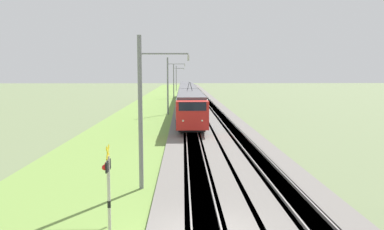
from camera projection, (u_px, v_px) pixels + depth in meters
ballast_main at (188, 107)px, 63.08m from camera, size 240.00×4.40×0.30m
ballast_adjacent at (212, 107)px, 63.18m from camera, size 240.00×4.40×0.30m
track_main at (188, 107)px, 63.08m from camera, size 240.00×1.57×0.45m
track_adjacent at (212, 107)px, 63.18m from camera, size 240.00×1.57×0.45m
grass_verge at (155, 108)px, 62.95m from camera, size 240.00×10.60×0.12m
passenger_train at (188, 95)px, 63.79m from camera, size 62.94×3.01×4.84m
crossing_signal_near at (108, 184)px, 13.02m from camera, size 0.70×0.23×3.51m
catenary_mast_near at (142, 112)px, 18.64m from camera, size 0.22×2.56×7.83m
catenary_mast_mid at (168, 86)px, 52.51m from camera, size 0.22×2.56×8.11m
catenary_mast_far at (174, 81)px, 86.40m from camera, size 0.22×2.56×7.91m
catenary_mast_distant at (176, 78)px, 120.26m from camera, size 0.22×2.56×8.23m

